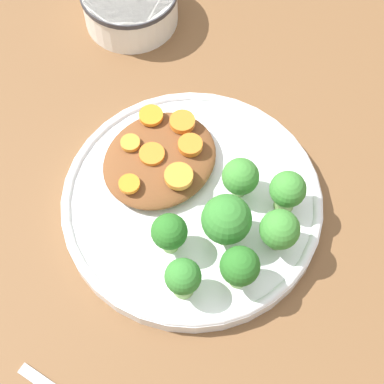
% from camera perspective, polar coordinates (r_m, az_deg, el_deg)
% --- Properties ---
extents(ground_plane, '(4.00, 4.00, 0.00)m').
position_cam_1_polar(ground_plane, '(0.63, 0.00, -1.40)').
color(ground_plane, brown).
extents(plate, '(0.25, 0.25, 0.02)m').
position_cam_1_polar(plate, '(0.62, 0.00, -0.90)').
color(plate, white).
rests_on(plate, ground_plane).
extents(dip_bowl, '(0.11, 0.11, 0.05)m').
position_cam_1_polar(dip_bowl, '(0.76, -5.53, 16.47)').
color(dip_bowl, white).
rests_on(dip_bowl, ground_plane).
extents(stew_mound, '(0.10, 0.12, 0.02)m').
position_cam_1_polar(stew_mound, '(0.63, -2.88, 2.90)').
color(stew_mound, brown).
rests_on(stew_mound, plate).
extents(broccoli_floret_0, '(0.05, 0.05, 0.06)m').
position_cam_1_polar(broccoli_floret_0, '(0.57, 3.08, -2.53)').
color(broccoli_floret_0, '#7FA85B').
rests_on(broccoli_floret_0, plate).
extents(broccoli_floret_1, '(0.03, 0.03, 0.05)m').
position_cam_1_polar(broccoli_floret_1, '(0.60, 8.47, 0.08)').
color(broccoli_floret_1, '#759E51').
rests_on(broccoli_floret_1, plate).
extents(broccoli_floret_2, '(0.03, 0.03, 0.05)m').
position_cam_1_polar(broccoli_floret_2, '(0.57, -2.03, -3.65)').
color(broccoli_floret_2, '#7FA85B').
rests_on(broccoli_floret_2, plate).
extents(broccoli_floret_3, '(0.03, 0.03, 0.05)m').
position_cam_1_polar(broccoli_floret_3, '(0.56, -0.80, -7.67)').
color(broccoli_floret_3, '#759E51').
rests_on(broccoli_floret_3, plate).
extents(broccoli_floret_4, '(0.04, 0.04, 0.05)m').
position_cam_1_polar(broccoli_floret_4, '(0.60, 4.33, 1.32)').
color(broccoli_floret_4, '#7FA85B').
rests_on(broccoli_floret_4, plate).
extents(broccoli_floret_5, '(0.04, 0.04, 0.05)m').
position_cam_1_polar(broccoli_floret_5, '(0.57, 7.79, -3.37)').
color(broccoli_floret_5, '#7FA85B').
rests_on(broccoli_floret_5, plate).
extents(broccoli_floret_6, '(0.04, 0.04, 0.05)m').
position_cam_1_polar(broccoli_floret_6, '(0.56, 4.26, -6.69)').
color(broccoli_floret_6, '#7FA85B').
rests_on(broccoli_floret_6, plate).
extents(carrot_slice_0, '(0.02, 0.02, 0.01)m').
position_cam_1_polar(carrot_slice_0, '(0.62, -0.15, 4.20)').
color(carrot_slice_0, orange).
rests_on(carrot_slice_0, stew_mound).
extents(carrot_slice_1, '(0.02, 0.02, 0.00)m').
position_cam_1_polar(carrot_slice_1, '(0.63, -5.51, 4.37)').
color(carrot_slice_1, orange).
rests_on(carrot_slice_1, stew_mound).
extents(carrot_slice_2, '(0.02, 0.02, 0.00)m').
position_cam_1_polar(carrot_slice_2, '(0.62, -3.87, 3.14)').
color(carrot_slice_2, orange).
rests_on(carrot_slice_2, stew_mound).
extents(carrot_slice_3, '(0.02, 0.02, 0.00)m').
position_cam_1_polar(carrot_slice_3, '(0.60, -5.60, 0.72)').
color(carrot_slice_3, orange).
rests_on(carrot_slice_3, stew_mound).
extents(carrot_slice_4, '(0.03, 0.03, 0.01)m').
position_cam_1_polar(carrot_slice_4, '(0.60, -1.33, 1.29)').
color(carrot_slice_4, orange).
rests_on(carrot_slice_4, stew_mound).
extents(carrot_slice_5, '(0.02, 0.02, 0.00)m').
position_cam_1_polar(carrot_slice_5, '(0.64, -3.66, 6.80)').
color(carrot_slice_5, orange).
rests_on(carrot_slice_5, stew_mound).
extents(carrot_slice_6, '(0.03, 0.03, 0.01)m').
position_cam_1_polar(carrot_slice_6, '(0.63, -0.87, 6.25)').
color(carrot_slice_6, orange).
rests_on(carrot_slice_6, stew_mound).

